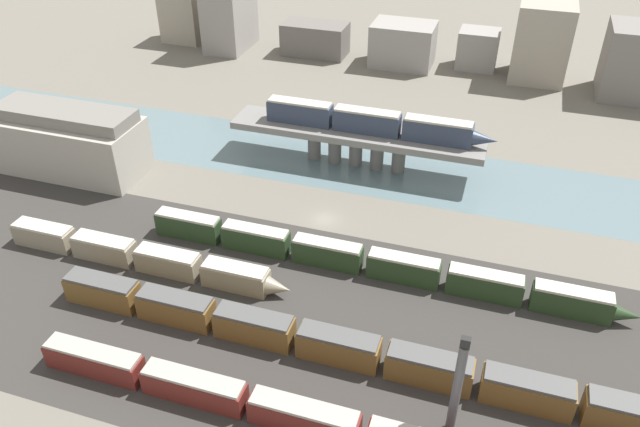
{
  "coord_description": "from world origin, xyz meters",
  "views": [
    {
      "loc": [
        24.84,
        -79.51,
        58.27
      ],
      "look_at": [
        0.0,
        -2.45,
        2.82
      ],
      "focal_mm": 35.0,
      "sensor_mm": 36.0,
      "label": 1
    }
  ],
  "objects_px": {
    "train_yard_far": "(143,257)",
    "train_yard_outer": "(372,262)",
    "train_yard_mid": "(393,360)",
    "warehouse_building": "(71,141)",
    "train_on_bridge": "(374,122)",
    "signal_tower": "(457,387)"
  },
  "relations": [
    {
      "from": "warehouse_building",
      "to": "signal_tower",
      "type": "height_order",
      "value": "signal_tower"
    },
    {
      "from": "train_yard_far",
      "to": "signal_tower",
      "type": "xyz_separation_m",
      "value": [
        46.72,
        -14.44,
        5.01
      ]
    },
    {
      "from": "train_yard_mid",
      "to": "train_yard_far",
      "type": "bearing_deg",
      "value": 167.82
    },
    {
      "from": "train_yard_mid",
      "to": "train_yard_outer",
      "type": "height_order",
      "value": "train_yard_mid"
    },
    {
      "from": "train_on_bridge",
      "to": "train_yard_outer",
      "type": "xyz_separation_m",
      "value": [
        7.39,
        -29.87,
        -7.14
      ]
    },
    {
      "from": "warehouse_building",
      "to": "train_yard_mid",
      "type": "bearing_deg",
      "value": -24.1
    },
    {
      "from": "train_yard_mid",
      "to": "warehouse_building",
      "type": "xyz_separation_m",
      "value": [
        -65.68,
        29.38,
        3.86
      ]
    },
    {
      "from": "train_on_bridge",
      "to": "train_yard_mid",
      "type": "distance_m",
      "value": 49.67
    },
    {
      "from": "train_yard_far",
      "to": "train_yard_outer",
      "type": "xyz_separation_m",
      "value": [
        32.09,
        8.77,
        0.2
      ]
    },
    {
      "from": "train_yard_outer",
      "to": "warehouse_building",
      "type": "relative_size",
      "value": 2.7
    },
    {
      "from": "train_yard_far",
      "to": "warehouse_building",
      "type": "xyz_separation_m",
      "value": [
        -26.73,
        20.97,
        4.07
      ]
    },
    {
      "from": "train_on_bridge",
      "to": "train_yard_mid",
      "type": "height_order",
      "value": "train_on_bridge"
    },
    {
      "from": "train_on_bridge",
      "to": "signal_tower",
      "type": "bearing_deg",
      "value": -67.47
    },
    {
      "from": "train_yard_mid",
      "to": "train_yard_far",
      "type": "distance_m",
      "value": 39.85
    },
    {
      "from": "train_yard_mid",
      "to": "signal_tower",
      "type": "xyz_separation_m",
      "value": [
        7.77,
        -6.04,
        4.8
      ]
    },
    {
      "from": "warehouse_building",
      "to": "signal_tower",
      "type": "bearing_deg",
      "value": -25.74
    },
    {
      "from": "train_yard_far",
      "to": "train_yard_outer",
      "type": "bearing_deg",
      "value": 15.29
    },
    {
      "from": "train_yard_outer",
      "to": "warehouse_building",
      "type": "distance_m",
      "value": 60.19
    },
    {
      "from": "train_yard_far",
      "to": "train_on_bridge",
      "type": "bearing_deg",
      "value": 57.41
    },
    {
      "from": "train_yard_mid",
      "to": "train_yard_far",
      "type": "relative_size",
      "value": 2.04
    },
    {
      "from": "train_on_bridge",
      "to": "train_yard_outer",
      "type": "distance_m",
      "value": 31.59
    },
    {
      "from": "train_yard_mid",
      "to": "train_on_bridge",
      "type": "bearing_deg",
      "value": 106.85
    }
  ]
}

